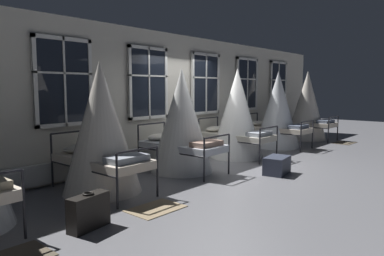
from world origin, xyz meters
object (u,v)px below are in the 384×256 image
(cot_third, at_px, (182,122))
(cot_sixth, at_px, (307,106))
(suitcase_dark, at_px, (89,212))
(cot_second, at_px, (101,129))
(cot_fifth, at_px, (278,110))
(travel_trunk, at_px, (277,165))
(cot_fourth, at_px, (237,115))

(cot_third, height_order, cot_sixth, cot_sixth)
(suitcase_dark, bearing_deg, cot_second, 39.01)
(cot_fifth, bearing_deg, cot_second, 89.61)
(cot_fifth, relative_size, suitcase_dark, 3.87)
(cot_third, distance_m, suitcase_dark, 3.48)
(cot_second, height_order, cot_third, cot_second)
(cot_second, xyz_separation_m, suitcase_dark, (-1.11, -1.25, -0.85))
(cot_fifth, xyz_separation_m, cot_sixth, (2.15, 0.01, 0.04))
(cot_third, xyz_separation_m, cot_sixth, (6.35, -0.04, 0.08))
(cot_second, distance_m, travel_trunk, 3.63)
(cot_third, bearing_deg, travel_trunk, -147.48)
(cot_fifth, distance_m, travel_trunk, 3.65)
(cot_second, relative_size, cot_third, 1.02)
(cot_third, bearing_deg, suitcase_dark, 111.66)
(suitcase_dark, height_order, travel_trunk, suitcase_dark)
(cot_sixth, relative_size, travel_trunk, 3.65)
(suitcase_dark, distance_m, travel_trunk, 4.23)
(cot_third, relative_size, suitcase_dark, 3.72)
(cot_third, xyz_separation_m, travel_trunk, (1.07, -1.67, -0.87))
(cot_sixth, relative_size, suitcase_dark, 3.99)
(suitcase_dark, relative_size, travel_trunk, 0.91)
(cot_third, distance_m, travel_trunk, 2.17)
(travel_trunk, bearing_deg, cot_second, 151.58)
(cot_fifth, distance_m, suitcase_dark, 7.50)
(cot_fourth, relative_size, travel_trunk, 3.52)
(cot_fifth, bearing_deg, cot_fourth, 89.05)
(suitcase_dark, bearing_deg, cot_fourth, 4.03)
(cot_fourth, height_order, suitcase_dark, cot_fourth)
(cot_third, xyz_separation_m, suitcase_dark, (-3.15, -1.25, -0.83))
(cot_fifth, distance_m, cot_sixth, 2.15)
(cot_fourth, bearing_deg, cot_second, 90.90)
(cot_sixth, distance_m, suitcase_dark, 9.62)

